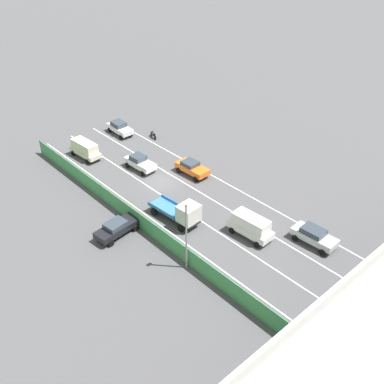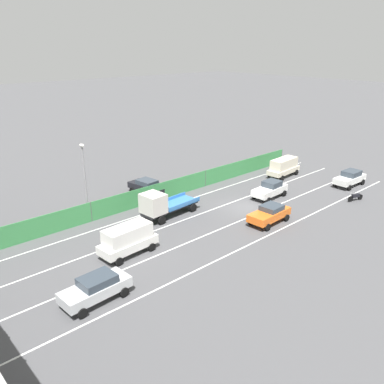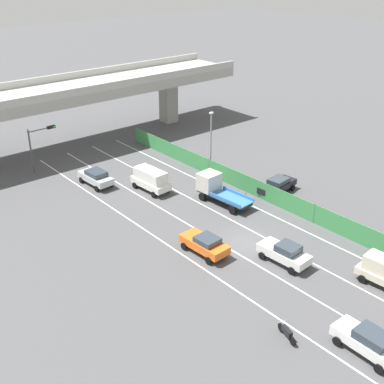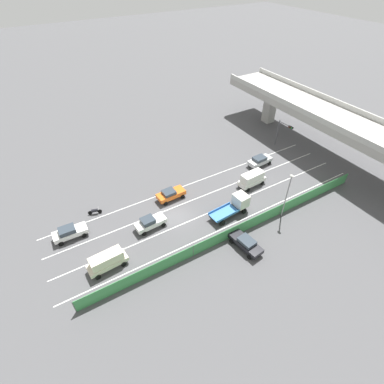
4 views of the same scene
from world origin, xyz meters
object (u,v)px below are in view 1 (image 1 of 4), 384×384
Objects in this scene: car_taxi_orange at (192,168)px; street_lamp at (186,229)px; car_sedan_white at (120,128)px; traffic_cone at (152,225)px; flatbed_truck_blue at (182,213)px; car_van_cream at (85,148)px; car_sedan_silver at (314,236)px; parked_sedan_dark at (117,228)px; car_hatchback_white at (140,162)px; car_van_white at (251,225)px; motorcycle at (153,134)px.

street_lamp is at bearing 46.29° from car_taxi_orange.
car_sedan_white is 29.13m from street_lamp.
flatbed_truck_blue is at bearing 150.24° from traffic_cone.
car_van_cream is at bearing -99.60° from street_lamp.
flatbed_truck_blue reaches higher than car_sedan_silver.
car_sedan_silver is 0.93× the size of parked_sedan_dark.
traffic_cone is at bearing 59.10° from car_hatchback_white.
car_van_white is at bearing -52.67° from car_sedan_silver.
parked_sedan_dark is 0.67× the size of street_lamp.
car_van_cream is 1.07× the size of car_sedan_silver.
car_van_white is at bearing 129.92° from traffic_cone.
traffic_cone is at bearing 157.53° from parked_sedan_dark.
car_sedan_silver reaches higher than car_taxi_orange.
car_van_white reaches higher than parked_sedan_dark.
parked_sedan_dark reaches higher than motorcycle.
street_lamp is (-1.95, 8.10, 3.46)m from parked_sedan_dark.
traffic_cone is at bearing 80.96° from car_van_cream.
car_van_cream is at bearing -90.09° from flatbed_truck_blue.
car_sedan_white reaches higher than motorcycle.
car_hatchback_white is 18.83m from street_lamp.
car_sedan_white is 22.65m from flatbed_truck_blue.
parked_sedan_dark is 7.75× the size of traffic_cone.
car_sedan_white is 1.00× the size of car_hatchback_white.
car_hatchback_white is at bearing 115.63° from car_van_cream.
car_van_cream reaches higher than parked_sedan_dark.
motorcycle is 0.26× the size of street_lamp.
car_sedan_silver is at bearing 128.93° from traffic_cone.
car_sedan_silver is at bearing 99.73° from car_hatchback_white.
car_hatchback_white reaches higher than motorcycle.
car_van_cream reaches higher than motorcycle.
car_sedan_white reaches higher than traffic_cone.
car_sedan_white is 0.61× the size of street_lamp.
car_taxi_orange is 16.71m from street_lamp.
car_hatchback_white is at bearing -113.65° from street_lamp.
street_lamp reaches higher than car_sedan_white.
parked_sedan_dark is (9.57, -8.89, -0.41)m from car_van_white.
motorcycle is (-2.75, 4.03, -0.49)m from car_sedan_white.
car_van_cream reaches higher than car_taxi_orange.
traffic_cone is at bearing 63.69° from car_sedan_white.
car_van_cream is (3.37, -7.02, 0.31)m from car_hatchback_white.
car_van_cream is 0.79× the size of flatbed_truck_blue.
car_taxi_orange is at bearing -137.70° from flatbed_truck_blue.
flatbed_truck_blue reaches higher than car_van_white.
car_van_white is (3.68, 12.61, 0.39)m from car_taxi_orange.
car_sedan_silver is at bearing 153.61° from street_lamp.
car_van_cream is at bearing -99.04° from traffic_cone.
car_hatchback_white is (0.19, -17.75, -0.35)m from car_van_white.
car_van_white is 13.07m from parked_sedan_dark.
street_lamp is at bearing 67.28° from car_sedan_white.
parked_sedan_dark is (15.87, 14.56, 0.42)m from motorcycle.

